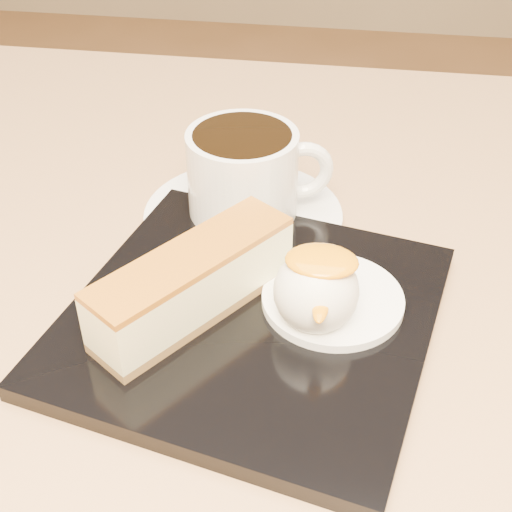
% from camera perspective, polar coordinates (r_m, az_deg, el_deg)
% --- Properties ---
extents(table, '(0.80, 0.80, 0.72)m').
position_cam_1_polar(table, '(0.59, -4.08, -14.68)').
color(table, black).
rests_on(table, ground).
extents(dessert_plate, '(0.26, 0.26, 0.01)m').
position_cam_1_polar(dessert_plate, '(0.45, -0.39, -4.94)').
color(dessert_plate, black).
rests_on(dessert_plate, table).
extents(cheesecake, '(0.11, 0.13, 0.04)m').
position_cam_1_polar(cheesecake, '(0.44, -5.06, -2.14)').
color(cheesecake, brown).
rests_on(cheesecake, dessert_plate).
extents(cream_smear, '(0.09, 0.09, 0.01)m').
position_cam_1_polar(cream_smear, '(0.45, 6.16, -3.46)').
color(cream_smear, white).
rests_on(cream_smear, dessert_plate).
extents(ice_cream_scoop, '(0.05, 0.05, 0.05)m').
position_cam_1_polar(ice_cream_scoop, '(0.43, 4.83, -2.81)').
color(ice_cream_scoop, white).
rests_on(ice_cream_scoop, cream_smear).
extents(mango_sauce, '(0.04, 0.03, 0.01)m').
position_cam_1_polar(mango_sauce, '(0.41, 5.28, -0.40)').
color(mango_sauce, orange).
rests_on(mango_sauce, ice_cream_scoop).
extents(mint_sprig, '(0.04, 0.03, 0.00)m').
position_cam_1_polar(mint_sprig, '(0.47, 2.86, -0.74)').
color(mint_sprig, '#2A8338').
rests_on(mint_sprig, cream_smear).
extents(saucer, '(0.15, 0.15, 0.01)m').
position_cam_1_polar(saucer, '(0.54, -1.03, 3.12)').
color(saucer, white).
rests_on(saucer, table).
extents(coffee_cup, '(0.11, 0.08, 0.07)m').
position_cam_1_polar(coffee_cup, '(0.52, -0.85, 6.67)').
color(coffee_cup, white).
rests_on(coffee_cup, saucer).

